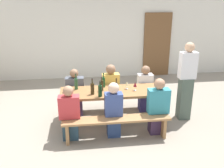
# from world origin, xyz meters

# --- Properties ---
(ground_plane) EXTENTS (24.00, 24.00, 0.00)m
(ground_plane) POSITION_xyz_m (0.00, 0.00, 0.00)
(ground_plane) COLOR gray
(back_wall) EXTENTS (14.00, 0.20, 3.20)m
(back_wall) POSITION_xyz_m (0.00, 3.33, 1.60)
(back_wall) COLOR silver
(back_wall) RESTS_ON ground
(wooden_door) EXTENTS (0.90, 0.06, 2.10)m
(wooden_door) POSITION_xyz_m (1.92, 3.19, 1.05)
(wooden_door) COLOR brown
(wooden_door) RESTS_ON ground
(tasting_table) EXTENTS (2.16, 0.74, 0.75)m
(tasting_table) POSITION_xyz_m (0.00, 0.00, 0.67)
(tasting_table) COLOR olive
(tasting_table) RESTS_ON ground
(bench_near) EXTENTS (2.06, 0.30, 0.45)m
(bench_near) POSITION_xyz_m (0.00, -0.67, 0.36)
(bench_near) COLOR #9E7247
(bench_near) RESTS_ON ground
(bench_far) EXTENTS (2.06, 0.30, 0.45)m
(bench_far) POSITION_xyz_m (0.00, 0.67, 0.36)
(bench_far) COLOR #9E7247
(bench_far) RESTS_ON ground
(wine_bottle_0) EXTENTS (0.08, 0.08, 0.33)m
(wine_bottle_0) POSITION_xyz_m (-0.42, -0.13, 0.87)
(wine_bottle_0) COLOR #332814
(wine_bottle_0) RESTS_ON tasting_table
(wine_bottle_1) EXTENTS (0.07, 0.07, 0.35)m
(wine_bottle_1) POSITION_xyz_m (-0.74, 0.19, 0.88)
(wine_bottle_1) COLOR #234C2D
(wine_bottle_1) RESTS_ON tasting_table
(wine_bottle_2) EXTENTS (0.07, 0.07, 0.32)m
(wine_bottle_2) POSITION_xyz_m (-0.16, 0.24, 0.87)
(wine_bottle_2) COLOR #194723
(wine_bottle_2) RESTS_ON tasting_table
(wine_bottle_3) EXTENTS (0.08, 0.08, 0.32)m
(wine_bottle_3) POSITION_xyz_m (-0.27, -0.27, 0.87)
(wine_bottle_3) COLOR #143319
(wine_bottle_3) RESTS_ON tasting_table
(wine_bottle_4) EXTENTS (0.08, 0.08, 0.31)m
(wine_bottle_4) POSITION_xyz_m (0.08, -0.10, 0.86)
(wine_bottle_4) COLOR #332814
(wine_bottle_4) RESTS_ON tasting_table
(wine_bottle_5) EXTENTS (0.07, 0.07, 0.31)m
(wine_bottle_5) POSITION_xyz_m (-0.21, 0.03, 0.87)
(wine_bottle_5) COLOR #332814
(wine_bottle_5) RESTS_ON tasting_table
(wine_glass_0) EXTENTS (0.06, 0.06, 0.17)m
(wine_glass_0) POSITION_xyz_m (-0.98, -0.23, 0.87)
(wine_glass_0) COLOR silver
(wine_glass_0) RESTS_ON tasting_table
(wine_glass_1) EXTENTS (0.07, 0.07, 0.19)m
(wine_glass_1) POSITION_xyz_m (0.48, -0.04, 0.88)
(wine_glass_1) COLOR silver
(wine_glass_1) RESTS_ON tasting_table
(wine_glass_2) EXTENTS (0.07, 0.07, 0.17)m
(wine_glass_2) POSITION_xyz_m (-0.01, -0.23, 0.87)
(wine_glass_2) COLOR silver
(wine_glass_2) RESTS_ON tasting_table
(wine_glass_3) EXTENTS (0.07, 0.07, 0.17)m
(wine_glass_3) POSITION_xyz_m (0.33, 0.06, 0.87)
(wine_glass_3) COLOR silver
(wine_glass_3) RESTS_ON tasting_table
(seated_guest_near_0) EXTENTS (0.40, 0.24, 1.09)m
(seated_guest_near_0) POSITION_xyz_m (-0.88, -0.52, 0.51)
(seated_guest_near_0) COLOR #2A485E
(seated_guest_near_0) RESTS_ON ground
(seated_guest_near_1) EXTENTS (0.34, 0.24, 1.11)m
(seated_guest_near_1) POSITION_xyz_m (-0.04, -0.52, 0.54)
(seated_guest_near_1) COLOR navy
(seated_guest_near_1) RESTS_ON ground
(seated_guest_near_2) EXTENTS (0.42, 0.24, 1.16)m
(seated_guest_near_2) POSITION_xyz_m (0.85, -0.52, 0.55)
(seated_guest_near_2) COLOR #3D2946
(seated_guest_near_2) RESTS_ON ground
(seated_guest_far_0) EXTENTS (0.41, 0.24, 1.10)m
(seated_guest_far_0) POSITION_xyz_m (-0.78, 0.52, 0.51)
(seated_guest_far_0) COLOR #483251
(seated_guest_far_0) RESTS_ON ground
(seated_guest_far_1) EXTENTS (0.39, 0.24, 1.17)m
(seated_guest_far_1) POSITION_xyz_m (0.04, 0.52, 0.56)
(seated_guest_far_1) COLOR #47516B
(seated_guest_far_1) RESTS_ON ground
(seated_guest_far_2) EXTENTS (0.34, 0.24, 1.12)m
(seated_guest_far_2) POSITION_xyz_m (0.85, 0.52, 0.54)
(seated_guest_far_2) COLOR navy
(seated_guest_far_2) RESTS_ON ground
(standing_host) EXTENTS (0.35, 0.24, 1.73)m
(standing_host) POSITION_xyz_m (1.63, 0.02, 0.85)
(standing_host) COLOR #48584D
(standing_host) RESTS_ON ground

